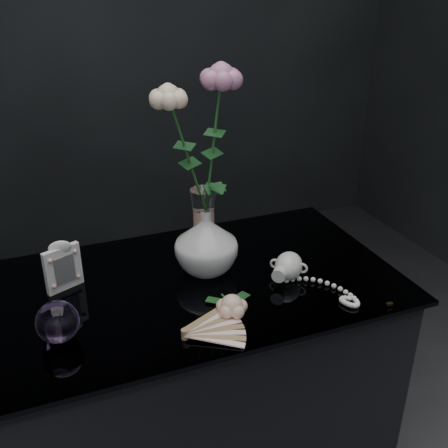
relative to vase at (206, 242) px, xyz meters
name	(u,v)px	position (x,y,z in m)	size (l,w,h in m)	color
table	(189,400)	(-0.07, -0.04, -0.46)	(1.05, 0.58, 0.76)	black
vase	(206,242)	(0.00, 0.00, 0.00)	(0.16, 0.16, 0.17)	silver
wine_glass	(204,229)	(0.00, 0.02, 0.02)	(0.07, 0.07, 0.21)	white
picture_frame	(63,265)	(-0.34, 0.05, -0.02)	(0.10, 0.07, 0.13)	white
paperweight	(57,322)	(-0.38, -0.15, -0.04)	(0.09, 0.09, 0.09)	#9D71B7
paper_fan	(185,333)	(-0.14, -0.24, -0.07)	(0.26, 0.20, 0.03)	beige
loose_rose	(232,306)	(-0.01, -0.20, -0.06)	(0.12, 0.15, 0.05)	#FABDA1
pearl_jar	(289,265)	(0.18, -0.10, -0.05)	(0.24, 0.25, 0.07)	silver
roses	(201,136)	(-0.01, 0.00, 0.27)	(0.21, 0.11, 0.39)	beige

